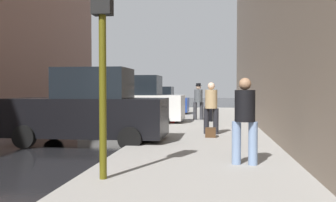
% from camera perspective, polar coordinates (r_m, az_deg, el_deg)
% --- Properties ---
extents(ground_plane, '(120.00, 120.00, 0.00)m').
position_cam_1_polar(ground_plane, '(12.27, -24.07, -6.01)').
color(ground_plane, black).
extents(sidewalk, '(4.00, 40.00, 0.15)m').
position_cam_1_polar(sidewalk, '(10.50, 5.35, -6.74)').
color(sidewalk, gray).
rests_on(sidewalk, ground_plane).
extents(parked_black_suv, '(4.61, 2.08, 2.25)m').
position_cam_1_polar(parked_black_suv, '(11.25, -11.93, -1.30)').
color(parked_black_suv, black).
rests_on(parked_black_suv, ground_plane).
extents(parked_white_van, '(4.64, 2.13, 2.25)m').
position_cam_1_polar(parked_white_van, '(17.11, -5.21, -0.21)').
color(parked_white_van, silver).
rests_on(parked_white_van, ground_plane).
extents(parked_blue_sedan, '(4.21, 2.08, 1.79)m').
position_cam_1_polar(parked_blue_sedan, '(22.86, -2.04, -0.16)').
color(parked_blue_sedan, navy).
rests_on(parked_blue_sedan, ground_plane).
extents(fire_hydrant, '(0.42, 0.22, 0.70)m').
position_cam_1_polar(fire_hydrant, '(16.46, 0.65, -2.15)').
color(fire_hydrant, red).
rests_on(fire_hydrant, sidewalk).
extents(traffic_light, '(0.32, 0.32, 3.60)m').
position_cam_1_polar(traffic_light, '(6.35, -9.95, 11.96)').
color(traffic_light, '#514C0F').
rests_on(traffic_light, sidewalk).
extents(pedestrian_with_beanie, '(0.53, 0.47, 1.78)m').
position_cam_1_polar(pedestrian_with_beanie, '(18.28, 4.65, 0.24)').
color(pedestrian_with_beanie, '#333338').
rests_on(pedestrian_with_beanie, sidewalk).
extents(pedestrian_in_tan_coat, '(0.53, 0.47, 1.71)m').
position_cam_1_polar(pedestrian_in_tan_coat, '(12.44, 6.59, -0.65)').
color(pedestrian_in_tan_coat, black).
rests_on(pedestrian_in_tan_coat, sidewalk).
extents(pedestrian_in_jeans, '(0.52, 0.44, 1.71)m').
position_cam_1_polar(pedestrian_in_jeans, '(7.50, 11.63, -2.29)').
color(pedestrian_in_jeans, '#728CB2').
rests_on(pedestrian_in_jeans, sidewalk).
extents(rolling_suitcase, '(0.46, 0.62, 1.04)m').
position_cam_1_polar(rolling_suitcase, '(17.53, 6.34, -1.94)').
color(rolling_suitcase, black).
rests_on(rolling_suitcase, sidewalk).
extents(duffel_bag, '(0.32, 0.44, 0.28)m').
position_cam_1_polar(duffel_bag, '(11.73, 6.50, -4.79)').
color(duffel_bag, '#472D19').
rests_on(duffel_bag, sidewalk).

